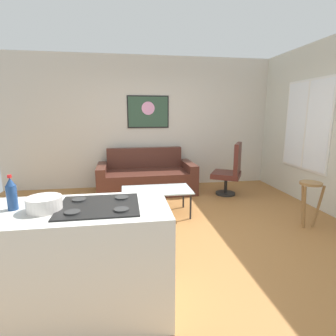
{
  "coord_description": "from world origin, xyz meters",
  "views": [
    {
      "loc": [
        -0.61,
        -3.42,
        1.61
      ],
      "look_at": [
        0.08,
        0.9,
        0.7
      ],
      "focal_mm": 28.2,
      "sensor_mm": 36.0,
      "label": 1
    }
  ],
  "objects_px": {
    "armchair": "(231,170)",
    "soda_bottle_2": "(12,194)",
    "coffee_table": "(157,191)",
    "wall_painting": "(148,112)",
    "bar_stool": "(310,193)",
    "couch": "(146,178)",
    "mixing_bowl": "(44,204)"
  },
  "relations": [
    {
      "from": "couch",
      "to": "wall_painting",
      "type": "relative_size",
      "value": 2.21
    },
    {
      "from": "coffee_table",
      "to": "soda_bottle_2",
      "type": "distance_m",
      "value": 2.46
    },
    {
      "from": "mixing_bowl",
      "to": "coffee_table",
      "type": "bearing_deg",
      "value": 62.67
    },
    {
      "from": "coffee_table",
      "to": "wall_painting",
      "type": "xyz_separation_m",
      "value": [
        0.04,
        1.79,
        1.25
      ]
    },
    {
      "from": "armchair",
      "to": "mixing_bowl",
      "type": "relative_size",
      "value": 4.2
    },
    {
      "from": "coffee_table",
      "to": "wall_painting",
      "type": "height_order",
      "value": "wall_painting"
    },
    {
      "from": "coffee_table",
      "to": "soda_bottle_2",
      "type": "height_order",
      "value": "soda_bottle_2"
    },
    {
      "from": "coffee_table",
      "to": "soda_bottle_2",
      "type": "relative_size",
      "value": 4.14
    },
    {
      "from": "couch",
      "to": "mixing_bowl",
      "type": "relative_size",
      "value": 7.95
    },
    {
      "from": "soda_bottle_2",
      "to": "bar_stool",
      "type": "bearing_deg",
      "value": 19.49
    },
    {
      "from": "mixing_bowl",
      "to": "soda_bottle_2",
      "type": "bearing_deg",
      "value": 165.04
    },
    {
      "from": "bar_stool",
      "to": "soda_bottle_2",
      "type": "distance_m",
      "value": 3.63
    },
    {
      "from": "wall_painting",
      "to": "armchair",
      "type": "bearing_deg",
      "value": -32.37
    },
    {
      "from": "bar_stool",
      "to": "soda_bottle_2",
      "type": "bearing_deg",
      "value": -160.51
    },
    {
      "from": "soda_bottle_2",
      "to": "mixing_bowl",
      "type": "height_order",
      "value": "soda_bottle_2"
    },
    {
      "from": "mixing_bowl",
      "to": "wall_painting",
      "type": "relative_size",
      "value": 0.28
    },
    {
      "from": "bar_stool",
      "to": "mixing_bowl",
      "type": "xyz_separation_m",
      "value": [
        -3.15,
        -1.26,
        0.46
      ]
    },
    {
      "from": "coffee_table",
      "to": "bar_stool",
      "type": "xyz_separation_m",
      "value": [
        2.09,
        -0.79,
        0.11
      ]
    },
    {
      "from": "bar_stool",
      "to": "mixing_bowl",
      "type": "relative_size",
      "value": 2.66
    },
    {
      "from": "armchair",
      "to": "mixing_bowl",
      "type": "height_order",
      "value": "armchair"
    },
    {
      "from": "coffee_table",
      "to": "armchair",
      "type": "height_order",
      "value": "armchair"
    },
    {
      "from": "mixing_bowl",
      "to": "wall_painting",
      "type": "distance_m",
      "value": 4.06
    },
    {
      "from": "coffee_table",
      "to": "bar_stool",
      "type": "height_order",
      "value": "bar_stool"
    },
    {
      "from": "armchair",
      "to": "soda_bottle_2",
      "type": "distance_m",
      "value": 4.05
    },
    {
      "from": "bar_stool",
      "to": "soda_bottle_2",
      "type": "height_order",
      "value": "soda_bottle_2"
    },
    {
      "from": "couch",
      "to": "armchair",
      "type": "height_order",
      "value": "armchair"
    },
    {
      "from": "couch",
      "to": "armchair",
      "type": "relative_size",
      "value": 1.89
    },
    {
      "from": "armchair",
      "to": "mixing_bowl",
      "type": "xyz_separation_m",
      "value": [
        -2.63,
        -2.88,
        0.45
      ]
    },
    {
      "from": "couch",
      "to": "soda_bottle_2",
      "type": "xyz_separation_m",
      "value": [
        -1.24,
        -3.3,
        0.74
      ]
    },
    {
      "from": "soda_bottle_2",
      "to": "coffee_table",
      "type": "bearing_deg",
      "value": 56.88
    },
    {
      "from": "mixing_bowl",
      "to": "wall_painting",
      "type": "bearing_deg",
      "value": 74.06
    },
    {
      "from": "armchair",
      "to": "mixing_bowl",
      "type": "distance_m",
      "value": 3.93
    }
  ]
}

